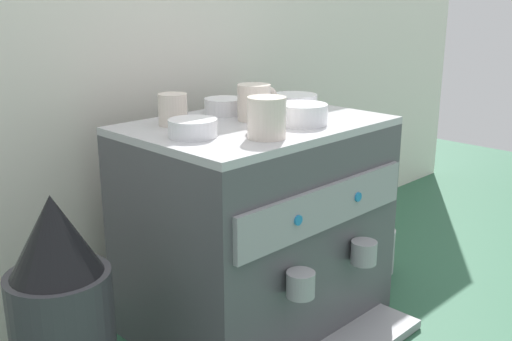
{
  "coord_description": "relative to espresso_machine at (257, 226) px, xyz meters",
  "views": [
    {
      "loc": [
        -0.89,
        -0.89,
        0.74
      ],
      "look_at": [
        0.0,
        0.0,
        0.37
      ],
      "focal_mm": 41.8,
      "sensor_mm": 36.0,
      "label": 1
    }
  ],
  "objects": [
    {
      "name": "ceramic_bowl_2",
      "position": [
        -0.19,
        -0.01,
        0.26
      ],
      "size": [
        0.09,
        0.09,
        0.03
      ],
      "color": "white",
      "rests_on": "espresso_machine"
    },
    {
      "name": "ceramic_bowl_0",
      "position": [
        0.16,
        0.03,
        0.26
      ],
      "size": [
        0.11,
        0.11,
        0.04
      ],
      "color": "white",
      "rests_on": "espresso_machine"
    },
    {
      "name": "ceramic_bowl_1",
      "position": [
        0.01,
        0.12,
        0.26
      ],
      "size": [
        0.09,
        0.09,
        0.04
      ],
      "color": "white",
      "rests_on": "espresso_machine"
    },
    {
      "name": "espresso_machine",
      "position": [
        0.0,
        0.0,
        0.0
      ],
      "size": [
        0.55,
        0.5,
        0.48
      ],
      "color": "#4C4C51",
      "rests_on": "ground_plane"
    },
    {
      "name": "ground_plane",
      "position": [
        0.0,
        0.0,
        -0.24
      ],
      "size": [
        4.0,
        4.0,
        0.0
      ],
      "primitive_type": "plane",
      "color": "#28563D"
    },
    {
      "name": "ceramic_bowl_3",
      "position": [
        0.05,
        -0.08,
        0.26
      ],
      "size": [
        0.1,
        0.1,
        0.04
      ],
      "color": "white",
      "rests_on": "espresso_machine"
    },
    {
      "name": "ceramic_cup_2",
      "position": [
        -0.14,
        0.11,
        0.27
      ],
      "size": [
        0.08,
        0.08,
        0.07
      ],
      "color": "beige",
      "rests_on": "espresso_machine"
    },
    {
      "name": "tiled_backsplash_wall",
      "position": [
        0.0,
        0.33,
        0.35
      ],
      "size": [
        2.8,
        0.03,
        1.17
      ],
      "primitive_type": "cube",
      "color": "silver",
      "rests_on": "ground_plane"
    },
    {
      "name": "ceramic_cup_1",
      "position": [
        -0.09,
        -0.11,
        0.28
      ],
      "size": [
        0.07,
        0.11,
        0.08
      ],
      "color": "beige",
      "rests_on": "espresso_machine"
    },
    {
      "name": "ceramic_cup_0",
      "position": [
        0.01,
        0.02,
        0.28
      ],
      "size": [
        0.11,
        0.07,
        0.08
      ],
      "color": "beige",
      "rests_on": "espresso_machine"
    },
    {
      "name": "coffee_grinder",
      "position": [
        -0.49,
        -0.02,
        -0.03
      ],
      "size": [
        0.17,
        0.17,
        0.43
      ],
      "color": "#333338",
      "rests_on": "ground_plane"
    },
    {
      "name": "milk_pitcher",
      "position": [
        0.41,
        -0.05,
        -0.17
      ],
      "size": [
        0.1,
        0.1,
        0.12
      ],
      "primitive_type": "cylinder",
      "color": "#B7B7BC",
      "rests_on": "ground_plane"
    }
  ]
}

